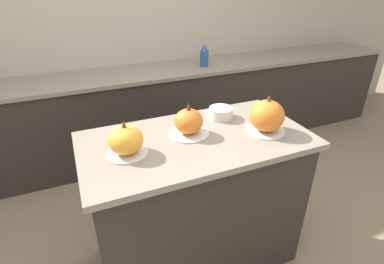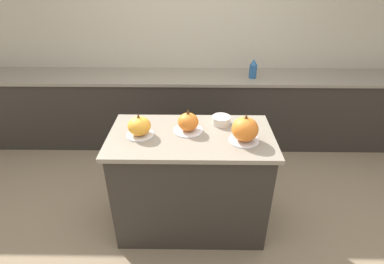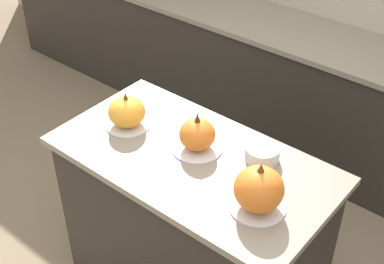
% 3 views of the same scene
% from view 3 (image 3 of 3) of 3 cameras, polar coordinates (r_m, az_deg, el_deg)
% --- Properties ---
extents(kitchen_island, '(1.28, 0.68, 0.94)m').
position_cam_3_polar(kitchen_island, '(2.69, 0.06, -10.41)').
color(kitchen_island, '#2D2823').
rests_on(kitchen_island, ground_plane).
extents(back_counter, '(6.00, 0.60, 0.90)m').
position_cam_3_polar(back_counter, '(3.69, 14.64, 2.69)').
color(back_counter, '#2D2823').
rests_on(back_counter, ground_plane).
extents(pumpkin_cake_left, '(0.21, 0.21, 0.19)m').
position_cam_3_polar(pumpkin_cake_left, '(2.54, -6.96, 2.06)').
color(pumpkin_cake_left, silver).
rests_on(pumpkin_cake_left, kitchen_island).
extents(pumpkin_cake_center, '(0.23, 0.23, 0.20)m').
position_cam_3_polar(pumpkin_cake_center, '(2.37, 0.56, -0.40)').
color(pumpkin_cake_center, silver).
rests_on(pumpkin_cake_center, kitchen_island).
extents(pumpkin_cake_right, '(0.23, 0.23, 0.22)m').
position_cam_3_polar(pumpkin_cake_right, '(2.08, 7.14, -6.15)').
color(pumpkin_cake_right, silver).
rests_on(pumpkin_cake_right, kitchen_island).
extents(mixing_bowl, '(0.15, 0.15, 0.07)m').
position_cam_3_polar(mixing_bowl, '(2.36, 7.50, -2.27)').
color(mixing_bowl, beige).
rests_on(mixing_bowl, kitchen_island).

